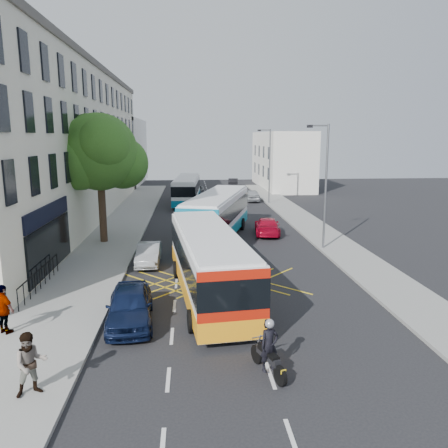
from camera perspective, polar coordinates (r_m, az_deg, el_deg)
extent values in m
plane|color=black|center=(17.24, 4.20, -14.03)|extent=(120.00, 120.00, 0.00)
cube|color=gray|center=(31.83, -15.37, -2.31)|extent=(5.00, 70.00, 0.15)
cube|color=gray|center=(32.80, 13.26, -1.80)|extent=(3.00, 70.00, 0.15)
cube|color=beige|center=(41.53, -20.97, 9.43)|extent=(8.00, 45.00, 13.00)
cube|color=#59544C|center=(41.93, -21.66, 18.67)|extent=(8.30, 45.00, 0.50)
cube|color=black|center=(24.88, -22.02, 1.33)|extent=(0.12, 7.00, 0.90)
cube|color=black|center=(25.23, -21.72, -2.70)|extent=(0.12, 7.00, 2.60)
cube|color=silver|center=(71.36, -14.02, 9.15)|extent=(8.00, 20.00, 10.00)
cube|color=silver|center=(64.88, 7.52, 8.31)|extent=(6.00, 18.00, 8.00)
cylinder|color=#382619|center=(31.39, -15.59, 1.73)|extent=(0.50, 0.50, 4.40)
sphere|color=#255016|center=(31.00, -15.99, 9.04)|extent=(5.20, 5.20, 5.20)
sphere|color=#255016|center=(31.58, -13.11, 7.76)|extent=(3.60, 3.60, 3.60)
sphere|color=#255016|center=(30.70, -18.36, 7.76)|extent=(3.80, 3.80, 3.80)
sphere|color=#255016|center=(29.59, -15.39, 10.14)|extent=(3.40, 3.40, 3.40)
sphere|color=#255016|center=(32.22, -17.12, 10.83)|extent=(3.20, 3.20, 3.20)
cylinder|color=slate|center=(28.93, 13.15, 4.67)|extent=(0.14, 0.14, 8.00)
cylinder|color=slate|center=(28.57, 12.33, 12.46)|extent=(1.20, 0.10, 0.10)
cube|color=black|center=(28.41, 11.14, 12.42)|extent=(0.35, 0.15, 0.18)
cylinder|color=slate|center=(48.29, 5.97, 7.49)|extent=(0.14, 0.14, 8.00)
cylinder|color=slate|center=(48.08, 5.35, 12.14)|extent=(1.20, 0.10, 0.10)
cube|color=black|center=(47.98, 4.63, 12.09)|extent=(0.35, 0.15, 0.18)
cube|color=silver|center=(20.34, -2.02, -4.91)|extent=(3.75, 11.27, 2.66)
cube|color=silver|center=(20.00, -2.05, -1.11)|extent=(3.52, 11.03, 0.12)
cube|color=black|center=(20.24, -2.03, -3.89)|extent=(3.81, 11.33, 1.11)
cube|color=orange|center=(20.62, -2.00, -7.39)|extent=(3.80, 11.32, 0.75)
cube|color=#B61909|center=(15.22, 1.29, -10.54)|extent=(2.55, 0.39, 2.51)
cube|color=#FF0C0C|center=(15.32, -2.50, -13.25)|extent=(0.26, 0.09, 0.25)
cube|color=#FF0C0C|center=(15.72, 4.96, -12.63)|extent=(0.26, 0.09, 0.25)
cylinder|color=black|center=(23.43, -6.22, -5.91)|extent=(0.38, 0.93, 0.90)
cylinder|color=black|center=(23.75, -0.14, -5.59)|extent=(0.38, 0.93, 0.90)
cylinder|color=black|center=(17.14, -4.24, -12.52)|extent=(0.38, 0.93, 0.90)
cylinder|color=black|center=(17.58, 4.10, -11.89)|extent=(0.38, 0.93, 0.90)
cube|color=silver|center=(31.93, -0.86, 1.27)|extent=(5.75, 11.94, 2.81)
cube|color=silver|center=(31.70, -0.87, 3.86)|extent=(5.48, 11.66, 0.13)
cube|color=black|center=(31.86, -0.87, 1.97)|extent=(5.83, 12.02, 1.17)
cube|color=#0C899B|center=(32.11, -0.86, -0.46)|extent=(5.81, 12.00, 0.80)
cube|color=#0C7297|center=(26.39, -3.54, -0.85)|extent=(2.61, 0.84, 2.65)
cube|color=#FF0C0C|center=(26.84, -5.75, -2.31)|extent=(0.26, 0.13, 0.25)
cube|color=#FF0C0C|center=(26.30, -1.26, -2.54)|extent=(0.26, 0.13, 0.25)
cylinder|color=black|center=(35.51, -1.86, 0.16)|extent=(0.55, 1.00, 0.95)
cylinder|color=black|center=(35.00, 2.37, -0.01)|extent=(0.55, 1.00, 0.95)
cylinder|color=black|center=(28.80, -5.10, -2.54)|extent=(0.55, 1.00, 0.95)
cylinder|color=black|center=(28.18, 0.08, -2.81)|extent=(0.55, 1.00, 0.95)
cube|color=silver|center=(48.76, -4.86, 4.53)|extent=(3.09, 10.59, 2.52)
cube|color=silver|center=(48.63, -4.88, 6.06)|extent=(2.89, 10.37, 0.11)
cube|color=black|center=(48.72, -4.87, 4.94)|extent=(3.15, 10.65, 1.04)
cube|color=#0C7097|center=(48.88, -4.84, 3.50)|extent=(3.14, 10.64, 0.71)
cube|color=white|center=(43.62, -5.36, 3.74)|extent=(2.42, 0.27, 2.37)
cube|color=#FF0C0C|center=(43.80, -6.57, 2.87)|extent=(0.25, 0.08, 0.25)
cube|color=#FF0C0C|center=(43.64, -4.12, 2.88)|extent=(0.25, 0.08, 0.25)
cylinder|color=black|center=(51.83, -5.92, 3.62)|extent=(0.32, 0.87, 0.85)
cylinder|color=black|center=(51.66, -3.29, 3.63)|extent=(0.32, 0.87, 0.85)
cylinder|color=black|center=(45.56, -6.65, 2.53)|extent=(0.32, 0.87, 0.85)
cylinder|color=black|center=(45.37, -3.66, 2.55)|extent=(0.32, 0.87, 0.85)
cylinder|color=black|center=(14.00, 7.36, -19.08)|extent=(0.32, 0.63, 0.63)
cylinder|color=black|center=(15.10, 4.31, -16.59)|extent=(0.32, 0.63, 0.63)
cube|color=black|center=(14.40, 5.79, -16.78)|extent=(0.60, 1.18, 0.22)
cube|color=black|center=(14.51, 5.30, -15.76)|extent=(0.41, 0.51, 0.20)
cube|color=black|center=(14.16, 6.32, -16.73)|extent=(0.41, 0.55, 0.10)
cylinder|color=slate|center=(14.89, 4.43, -15.41)|extent=(0.20, 0.42, 0.82)
cylinder|color=slate|center=(14.63, 4.73, -14.44)|extent=(0.57, 0.24, 0.04)
cube|color=gold|center=(13.77, 7.77, -18.58)|extent=(0.17, 0.08, 0.13)
imported|color=black|center=(14.19, 5.93, -15.49)|extent=(0.72, 0.59, 1.69)
sphere|color=#99999E|center=(13.88, 5.99, -12.83)|extent=(0.29, 0.29, 0.29)
imported|color=#0D1735|center=(18.12, -12.18, -10.36)|extent=(2.14, 4.56, 1.51)
imported|color=#94979B|center=(26.03, -9.80, -3.87)|extent=(1.30, 3.72, 1.23)
imported|color=#BC0825|center=(33.51, 5.66, -0.27)|extent=(2.33, 4.64, 1.29)
imported|color=#44474C|center=(55.34, -3.73, 4.41)|extent=(2.37, 4.94, 1.36)
imported|color=#A3A6AA|center=(50.76, 3.66, 3.78)|extent=(1.63, 3.99, 1.36)
imported|color=black|center=(64.81, 1.21, 5.43)|extent=(1.82, 4.09, 1.31)
imported|color=gray|center=(14.03, -23.93, -16.36)|extent=(1.13, 1.03, 1.88)
imported|color=gray|center=(18.38, -26.82, -9.92)|extent=(1.18, 0.99, 1.90)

